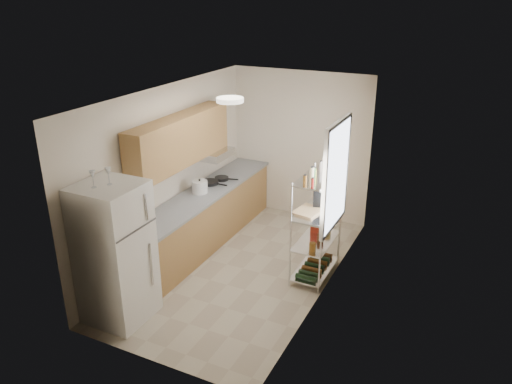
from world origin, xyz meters
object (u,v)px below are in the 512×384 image
refrigerator (115,253)px  cutting_board (308,211)px  espresso_machine (319,196)px  frying_pan_large (210,182)px  rice_cooker (200,187)px

refrigerator → cutting_board: bearing=46.8°
refrigerator → espresso_machine: size_ratio=6.10×
refrigerator → frying_pan_large: 2.47m
frying_pan_large → cutting_board: cutting_board is taller
refrigerator → rice_cooker: (-0.08, 2.07, 0.11)m
refrigerator → espresso_machine: 2.84m
refrigerator → cutting_board: size_ratio=4.38×
refrigerator → rice_cooker: refrigerator is taller
espresso_machine → rice_cooker: bearing=163.8°
frying_pan_large → espresso_machine: espresso_machine is taller
rice_cooker → frying_pan_large: (-0.06, 0.39, -0.07)m
rice_cooker → espresso_machine: bearing=2.5°
rice_cooker → espresso_machine: 1.92m
rice_cooker → frying_pan_large: bearing=98.3°
rice_cooker → espresso_machine: espresso_machine is taller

